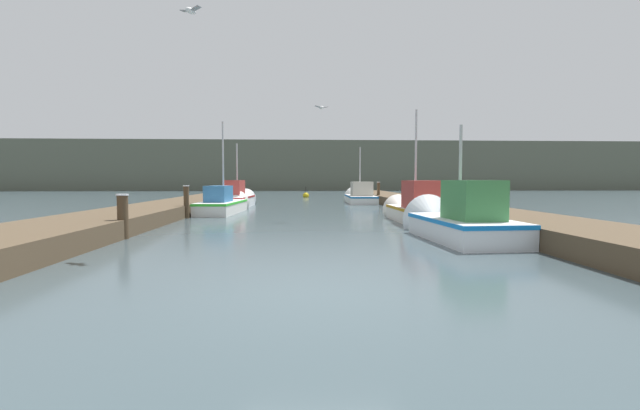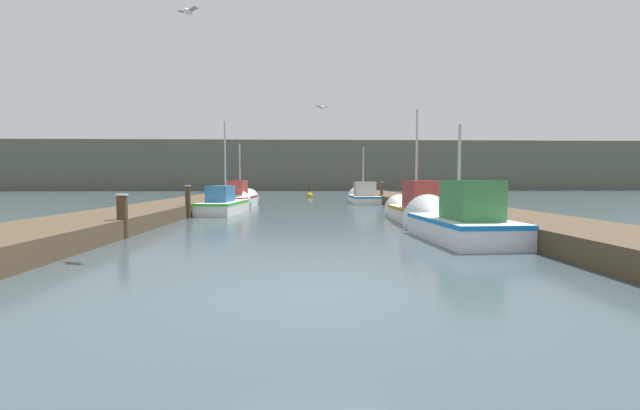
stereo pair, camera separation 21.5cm
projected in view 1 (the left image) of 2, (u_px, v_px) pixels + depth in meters
The scene contains 16 objects.
ground_plane at pixel (323, 292), 6.03m from camera, with size 200.00×200.00×0.00m.
dock_left at pixel (180, 206), 21.64m from camera, with size 2.76×40.00×0.52m.
dock_right at pixel (426, 205), 22.29m from camera, with size 2.76×40.00×0.52m.
distant_shore_ridge at pixel (300, 167), 68.43m from camera, with size 120.00×16.00×7.19m.
fishing_boat_0 at pixel (456, 221), 11.52m from camera, with size 1.98×4.56×3.54m.
fishing_boat_1 at pixel (414, 208), 16.10m from camera, with size 1.45×5.16×4.54m.
fishing_boat_2 at pixel (225, 204), 20.56m from camera, with size 1.85×5.50×4.73m.
fishing_boat_3 at pixel (238, 198), 24.75m from camera, with size 1.68×5.45×4.02m.
fishing_boat_4 at pixel (359, 196), 29.41m from camera, with size 1.89×5.97×4.33m.
mooring_piling_0 at pixel (409, 201), 19.86m from camera, with size 0.26×0.26×1.20m.
mooring_piling_1 at pixel (186, 202), 17.43m from camera, with size 0.24×0.24×1.35m.
mooring_piling_2 at pixel (378, 192), 29.19m from camera, with size 0.23×0.23×1.43m.
mooring_piling_3 at pixel (123, 216), 11.36m from camera, with size 0.32×0.32×1.20m.
channel_buoy at pixel (306, 196), 37.87m from camera, with size 0.56×0.56×1.06m.
seagull_lead at pixel (191, 11), 9.37m from camera, with size 0.53×0.39×0.12m.
seagull_1 at pixel (321, 108), 16.72m from camera, with size 0.55×0.34×0.12m.
Camera 1 is at (-0.35, -5.94, 1.59)m, focal length 24.00 mm.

